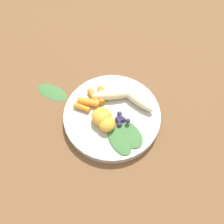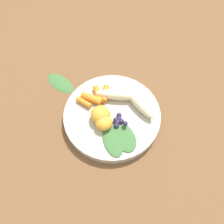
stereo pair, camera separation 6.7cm
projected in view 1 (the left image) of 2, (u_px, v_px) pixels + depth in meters
name	position (u px, v px, depth m)	size (l,w,h in m)	color
ground_plane	(112.00, 118.00, 0.70)	(2.40, 2.40, 0.00)	brown
bowl	(112.00, 116.00, 0.69)	(0.27, 0.27, 0.03)	#B2AD9E
banana_peeled_left	(113.00, 94.00, 0.69)	(0.12, 0.03, 0.03)	beige
banana_peeled_right	(136.00, 98.00, 0.69)	(0.12, 0.03, 0.03)	beige
orange_segment_near	(107.00, 124.00, 0.64)	(0.05, 0.05, 0.03)	#F4A833
orange_segment_far	(102.00, 117.00, 0.65)	(0.05, 0.05, 0.04)	#F4A833
carrot_front	(101.00, 95.00, 0.70)	(0.02, 0.02, 0.05)	orange
carrot_mid_left	(94.00, 97.00, 0.70)	(0.02, 0.02, 0.05)	orange
carrot_mid_right	(91.00, 101.00, 0.69)	(0.01, 0.01, 0.06)	orange
carrot_rear	(88.00, 102.00, 0.69)	(0.02, 0.02, 0.06)	orange
carrot_small	(82.00, 108.00, 0.68)	(0.02, 0.02, 0.05)	orange
blueberry_pile	(121.00, 120.00, 0.66)	(0.04, 0.05, 0.02)	#2D234C
coconut_shred_patch	(130.00, 128.00, 0.66)	(0.05, 0.05, 0.00)	white
kale_leaf_left	(119.00, 139.00, 0.64)	(0.10, 0.05, 0.01)	#3D7038
kale_leaf_right	(130.00, 133.00, 0.65)	(0.09, 0.06, 0.01)	#3D7038
kale_leaf_stray	(52.00, 92.00, 0.74)	(0.10, 0.05, 0.01)	#3D7038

